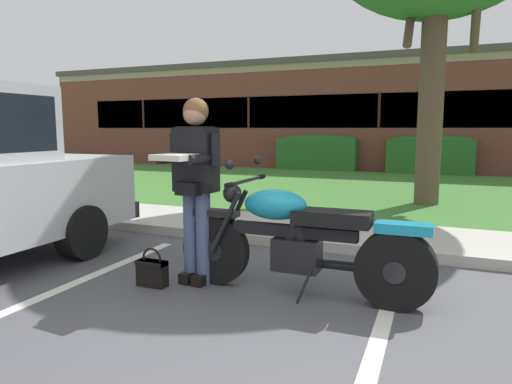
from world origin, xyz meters
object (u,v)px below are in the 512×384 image
Objects in this scene: motorcycle at (309,242)px; hedge_left at (318,152)px; rider_person at (195,176)px; brick_building at (400,117)px; handbag at (152,271)px; hedge_center_left at (430,154)px.

hedge_left is (-3.25, 11.64, 0.17)m from motorcycle.
brick_building is (-0.20, 17.54, 0.92)m from rider_person.
hedge_left reaches higher than handbag.
rider_person is at bearing -79.47° from hedge_left.
brick_building is at bearing 94.14° from motorcycle.
motorcycle is 11.65m from hedge_center_left.
hedge_center_left is (3.57, 0.00, 0.00)m from hedge_left.
rider_person is 0.63× the size of hedge_left.
handbag is at bearing -90.39° from brick_building.
rider_person is 0.95m from handbag.
hedge_left is 1.06× the size of hedge_center_left.
rider_person is 11.92m from hedge_left.
motorcycle is at bearing -91.61° from hedge_center_left.
hedge_left is 6.28m from brick_building.
motorcycle is 1.46m from handbag.
handbag is 17.88m from brick_building.
brick_building reaches higher than hedge_left.
brick_building is (1.98, 5.83, 1.27)m from hedge_left.
brick_building is at bearing 71.23° from hedge_left.
hedge_left is at bearing 180.00° from hedge_center_left.
rider_person reaches higher than handbag.
rider_person is 17.57m from brick_building.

